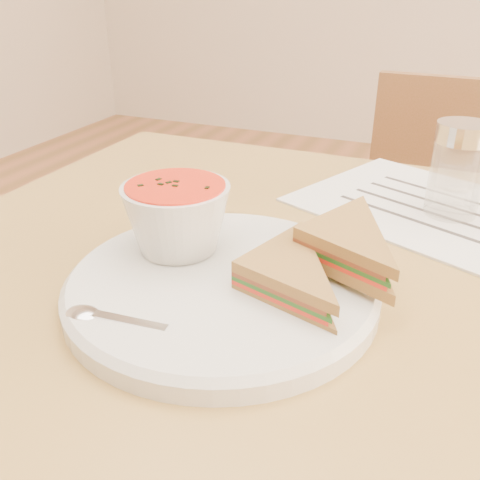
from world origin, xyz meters
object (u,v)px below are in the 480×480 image
at_px(plate, 222,288).
at_px(condiment_shaker, 457,171).
at_px(chair_far, 433,314).
at_px(soup_bowl, 177,221).

height_order(plate, condiment_shaker, condiment_shaker).
relative_size(chair_far, soup_bowl, 8.06).
xyz_separation_m(chair_far, plate, (-0.19, -0.57, 0.34)).
height_order(chair_far, condiment_shaker, condiment_shaker).
bearing_deg(chair_far, condiment_shaker, 90.81).
xyz_separation_m(plate, soup_bowl, (-0.06, 0.03, 0.04)).
height_order(chair_far, soup_bowl, chair_far).
bearing_deg(soup_bowl, chair_far, 65.17).
distance_m(plate, condiment_shaker, 0.33).
bearing_deg(chair_far, soup_bowl, 67.18).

